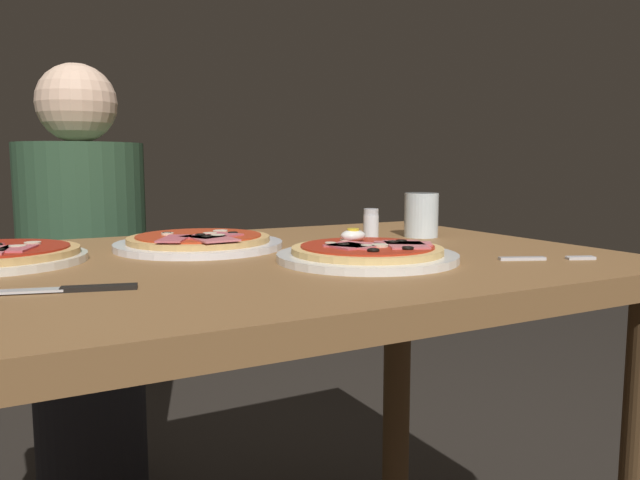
# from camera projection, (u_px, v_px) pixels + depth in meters

# --- Properties ---
(dining_table) EXTENTS (1.17, 0.81, 0.78)m
(dining_table) POSITION_uv_depth(u_px,v_px,m) (261.00, 331.00, 1.05)
(dining_table) COLOR olive
(dining_table) RESTS_ON ground
(pizza_foreground) EXTENTS (0.29, 0.29, 0.05)m
(pizza_foreground) POSITION_uv_depth(u_px,v_px,m) (367.00, 253.00, 1.00)
(pizza_foreground) COLOR white
(pizza_foreground) RESTS_ON dining_table
(pizza_across_right) EXTENTS (0.30, 0.30, 0.03)m
(pizza_across_right) POSITION_uv_depth(u_px,v_px,m) (199.00, 242.00, 1.14)
(pizza_across_right) COLOR white
(pizza_across_right) RESTS_ON dining_table
(water_glass_near) EXTENTS (0.07, 0.07, 0.09)m
(water_glass_near) POSITION_uv_depth(u_px,v_px,m) (421.00, 218.00, 1.31)
(water_glass_near) COLOR silver
(water_glass_near) RESTS_ON dining_table
(fork) EXTENTS (0.15, 0.08, 0.00)m
(fork) POSITION_uv_depth(u_px,v_px,m) (539.00, 258.00, 1.01)
(fork) COLOR silver
(fork) RESTS_ON dining_table
(knife) EXTENTS (0.19, 0.07, 0.01)m
(knife) POSITION_uv_depth(u_px,v_px,m) (66.00, 289.00, 0.76)
(knife) COLOR silver
(knife) RESTS_ON dining_table
(salt_shaker) EXTENTS (0.03, 0.03, 0.07)m
(salt_shaker) POSITION_uv_depth(u_px,v_px,m) (371.00, 226.00, 1.21)
(salt_shaker) COLOR white
(salt_shaker) RESTS_ON dining_table
(diner_person) EXTENTS (0.32, 0.32, 1.18)m
(diner_person) POSITION_uv_depth(u_px,v_px,m) (86.00, 303.00, 1.65)
(diner_person) COLOR black
(diner_person) RESTS_ON ground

